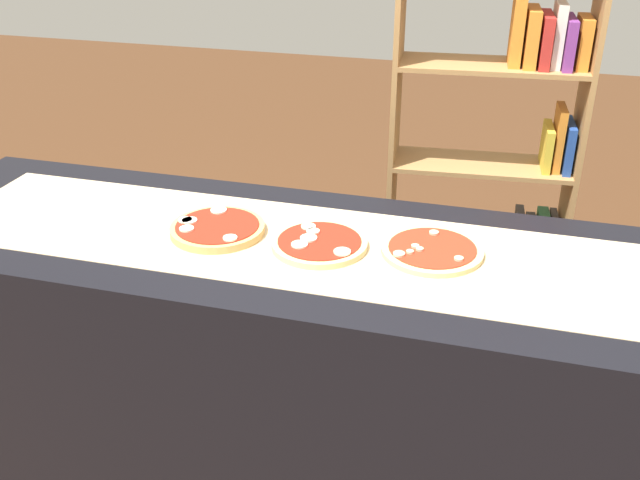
# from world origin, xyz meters

# --- Properties ---
(counter) EXTENTS (2.54, 0.73, 0.93)m
(counter) POSITION_xyz_m (0.00, 0.00, 0.46)
(counter) COLOR black
(counter) RESTS_ON ground_plane
(parchment_paper) EXTENTS (2.20, 0.49, 0.00)m
(parchment_paper) POSITION_xyz_m (0.00, 0.00, 0.93)
(parchment_paper) COLOR tan
(parchment_paper) RESTS_ON counter
(pizza_mozzarella_0) EXTENTS (0.27, 0.27, 0.03)m
(pizza_mozzarella_0) POSITION_xyz_m (-0.30, 0.00, 0.94)
(pizza_mozzarella_0) COLOR tan
(pizza_mozzarella_0) RESTS_ON parchment_paper
(pizza_mozzarella_1) EXTENTS (0.26, 0.26, 0.03)m
(pizza_mozzarella_1) POSITION_xyz_m (-0.00, -0.01, 0.94)
(pizza_mozzarella_1) COLOR #E5C17F
(pizza_mozzarella_1) RESTS_ON parchment_paper
(pizza_mushroom_2) EXTENTS (0.27, 0.27, 0.02)m
(pizza_mushroom_2) POSITION_xyz_m (0.30, 0.04, 0.94)
(pizza_mushroom_2) COLOR #E5C17F
(pizza_mushroom_2) RESTS_ON parchment_paper
(bookshelf) EXTENTS (0.74, 0.32, 1.60)m
(bookshelf) POSITION_xyz_m (0.45, 1.08, 0.82)
(bookshelf) COLOR #A87A47
(bookshelf) RESTS_ON ground_plane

